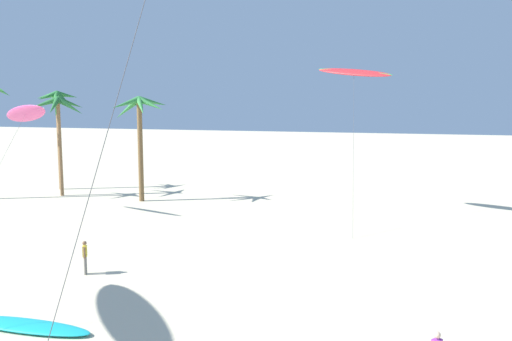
{
  "coord_description": "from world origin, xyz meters",
  "views": [
    {
      "loc": [
        4.88,
        3.23,
        8.49
      ],
      "look_at": [
        -1.63,
        24.41,
        5.63
      ],
      "focal_mm": 37.78,
      "sensor_mm": 36.0,
      "label": 1
    }
  ],
  "objects_px": {
    "flying_kite_0": "(25,114)",
    "person_near_left": "(85,256)",
    "palm_tree_3": "(140,117)",
    "grounded_kite_2": "(26,326)",
    "flying_kite_4": "(354,72)",
    "palm_tree_0": "(59,113)",
    "palm_tree_2": "(57,108)"
  },
  "relations": [
    {
      "from": "flying_kite_0",
      "to": "person_near_left",
      "type": "bearing_deg",
      "value": -41.47
    },
    {
      "from": "person_near_left",
      "to": "flying_kite_4",
      "type": "bearing_deg",
      "value": 60.56
    },
    {
      "from": "flying_kite_4",
      "to": "grounded_kite_2",
      "type": "bearing_deg",
      "value": -109.72
    },
    {
      "from": "flying_kite_0",
      "to": "person_near_left",
      "type": "relative_size",
      "value": 5.86
    },
    {
      "from": "palm_tree_0",
      "to": "palm_tree_2",
      "type": "distance_m",
      "value": 3.96
    },
    {
      "from": "palm_tree_3",
      "to": "grounded_kite_2",
      "type": "distance_m",
      "value": 26.96
    },
    {
      "from": "palm_tree_3",
      "to": "person_near_left",
      "type": "height_order",
      "value": "palm_tree_3"
    },
    {
      "from": "flying_kite_0",
      "to": "grounded_kite_2",
      "type": "distance_m",
      "value": 23.2
    },
    {
      "from": "flying_kite_0",
      "to": "person_near_left",
      "type": "distance_m",
      "value": 17.63
    },
    {
      "from": "palm_tree_3",
      "to": "flying_kite_4",
      "type": "relative_size",
      "value": 0.79
    },
    {
      "from": "palm_tree_2",
      "to": "palm_tree_3",
      "type": "relative_size",
      "value": 1.06
    },
    {
      "from": "palm_tree_3",
      "to": "flying_kite_4",
      "type": "height_order",
      "value": "flying_kite_4"
    },
    {
      "from": "flying_kite_4",
      "to": "person_near_left",
      "type": "distance_m",
      "value": 23.72
    },
    {
      "from": "palm_tree_0",
      "to": "palm_tree_3",
      "type": "bearing_deg",
      "value": -2.49
    },
    {
      "from": "person_near_left",
      "to": "palm_tree_0",
      "type": "bearing_deg",
      "value": 129.23
    },
    {
      "from": "palm_tree_2",
      "to": "person_near_left",
      "type": "xyz_separation_m",
      "value": [
        17.75,
        -21.73,
        -6.95
      ]
    },
    {
      "from": "grounded_kite_2",
      "to": "flying_kite_4",
      "type": "bearing_deg",
      "value": 70.28
    },
    {
      "from": "flying_kite_0",
      "to": "palm_tree_0",
      "type": "bearing_deg",
      "value": 110.99
    },
    {
      "from": "grounded_kite_2",
      "to": "person_near_left",
      "type": "relative_size",
      "value": 3.28
    },
    {
      "from": "flying_kite_4",
      "to": "person_near_left",
      "type": "xyz_separation_m",
      "value": [
        -10.64,
        -18.85,
        -9.69
      ]
    },
    {
      "from": "flying_kite_4",
      "to": "flying_kite_0",
      "type": "bearing_deg",
      "value": -160.64
    },
    {
      "from": "palm_tree_3",
      "to": "person_near_left",
      "type": "xyz_separation_m",
      "value": [
        7.03,
        -18.32,
        -6.23
      ]
    },
    {
      "from": "palm_tree_0",
      "to": "person_near_left",
      "type": "distance_m",
      "value": 24.98
    },
    {
      "from": "palm_tree_3",
      "to": "grounded_kite_2",
      "type": "xyz_separation_m",
      "value": [
        8.69,
        -24.53,
        -7.03
      ]
    },
    {
      "from": "palm_tree_2",
      "to": "flying_kite_0",
      "type": "distance_m",
      "value": 12.24
    },
    {
      "from": "palm_tree_3",
      "to": "grounded_kite_2",
      "type": "relative_size",
      "value": 1.62
    },
    {
      "from": "flying_kite_4",
      "to": "palm_tree_3",
      "type": "bearing_deg",
      "value": -178.29
    },
    {
      "from": "grounded_kite_2",
      "to": "person_near_left",
      "type": "xyz_separation_m",
      "value": [
        -1.66,
        6.21,
        0.8
      ]
    },
    {
      "from": "flying_kite_0",
      "to": "person_near_left",
      "type": "height_order",
      "value": "flying_kite_0"
    },
    {
      "from": "palm_tree_0",
      "to": "flying_kite_4",
      "type": "bearing_deg",
      "value": 0.38
    },
    {
      "from": "palm_tree_3",
      "to": "palm_tree_2",
      "type": "bearing_deg",
      "value": 162.36
    },
    {
      "from": "palm_tree_0",
      "to": "grounded_kite_2",
      "type": "xyz_separation_m",
      "value": [
        16.91,
        -24.89,
        -7.32
      ]
    }
  ]
}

